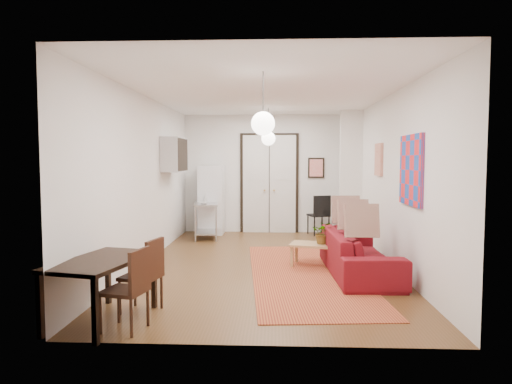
{
  "coord_description": "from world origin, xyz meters",
  "views": [
    {
      "loc": [
        0.17,
        -7.78,
        1.79
      ],
      "look_at": [
        -0.17,
        -0.08,
        1.25
      ],
      "focal_mm": 32.0,
      "sensor_mm": 36.0,
      "label": 1
    }
  ],
  "objects_px": {
    "kitchen_counter": "(206,216)",
    "dining_chair_far": "(127,281)",
    "dining_table": "(102,266)",
    "sofa": "(359,253)",
    "coffee_table": "(317,247)",
    "black_side_chair": "(318,211)",
    "dining_chair_near": "(143,268)",
    "fridge": "(211,200)"
  },
  "relations": [
    {
      "from": "kitchen_counter",
      "to": "dining_chair_far",
      "type": "distance_m",
      "value": 5.6
    },
    {
      "from": "dining_chair_far",
      "to": "dining_table",
      "type": "bearing_deg",
      "value": -101.9
    },
    {
      "from": "sofa",
      "to": "coffee_table",
      "type": "bearing_deg",
      "value": 48.45
    },
    {
      "from": "dining_table",
      "to": "black_side_chair",
      "type": "height_order",
      "value": "black_side_chair"
    },
    {
      "from": "sofa",
      "to": "kitchen_counter",
      "type": "distance_m",
      "value": 4.32
    },
    {
      "from": "dining_chair_near",
      "to": "black_side_chair",
      "type": "bearing_deg",
      "value": 168.34
    },
    {
      "from": "dining_table",
      "to": "dining_chair_far",
      "type": "height_order",
      "value": "dining_chair_far"
    },
    {
      "from": "kitchen_counter",
      "to": "fridge",
      "type": "height_order",
      "value": "fridge"
    },
    {
      "from": "sofa",
      "to": "coffee_table",
      "type": "xyz_separation_m",
      "value": [
        -0.61,
        0.5,
        -0.0
      ]
    },
    {
      "from": "sofa",
      "to": "fridge",
      "type": "relative_size",
      "value": 1.4
    },
    {
      "from": "coffee_table",
      "to": "dining_chair_far",
      "type": "xyz_separation_m",
      "value": [
        -2.28,
        -2.9,
        0.17
      ]
    },
    {
      "from": "dining_table",
      "to": "dining_chair_near",
      "type": "distance_m",
      "value": 0.56
    },
    {
      "from": "black_side_chair",
      "to": "kitchen_counter",
      "type": "bearing_deg",
      "value": -4.93
    },
    {
      "from": "dining_table",
      "to": "dining_chair_far",
      "type": "distance_m",
      "value": 0.38
    },
    {
      "from": "coffee_table",
      "to": "kitchen_counter",
      "type": "distance_m",
      "value": 3.55
    },
    {
      "from": "sofa",
      "to": "fridge",
      "type": "distance_m",
      "value": 4.79
    },
    {
      "from": "sofa",
      "to": "black_side_chair",
      "type": "bearing_deg",
      "value": 1.78
    },
    {
      "from": "kitchen_counter",
      "to": "dining_chair_near",
      "type": "height_order",
      "value": "dining_chair_near"
    },
    {
      "from": "kitchen_counter",
      "to": "fridge",
      "type": "xyz_separation_m",
      "value": [
        0.04,
        0.61,
        0.32
      ]
    },
    {
      "from": "sofa",
      "to": "dining_table",
      "type": "distance_m",
      "value": 3.94
    },
    {
      "from": "fridge",
      "to": "dining_chair_near",
      "type": "height_order",
      "value": "fridge"
    },
    {
      "from": "kitchen_counter",
      "to": "dining_chair_near",
      "type": "xyz_separation_m",
      "value": [
        0.01,
        -5.01,
        -0.01
      ]
    },
    {
      "from": "dining_chair_near",
      "to": "black_side_chair",
      "type": "xyz_separation_m",
      "value": [
        2.61,
        5.72,
        0.06
      ]
    },
    {
      "from": "kitchen_counter",
      "to": "dining_table",
      "type": "height_order",
      "value": "kitchen_counter"
    },
    {
      "from": "kitchen_counter",
      "to": "black_side_chair",
      "type": "distance_m",
      "value": 2.72
    },
    {
      "from": "coffee_table",
      "to": "black_side_chair",
      "type": "bearing_deg",
      "value": 84.46
    },
    {
      "from": "coffee_table",
      "to": "dining_chair_near",
      "type": "xyz_separation_m",
      "value": [
        -2.28,
        -2.32,
        0.17
      ]
    },
    {
      "from": "dining_chair_near",
      "to": "dining_chair_far",
      "type": "relative_size",
      "value": 1.0
    },
    {
      "from": "dining_chair_far",
      "to": "black_side_chair",
      "type": "height_order",
      "value": "black_side_chair"
    },
    {
      "from": "dining_table",
      "to": "coffee_table",
      "type": "bearing_deg",
      "value": 46.56
    },
    {
      "from": "kitchen_counter",
      "to": "dining_chair_near",
      "type": "relative_size",
      "value": 1.29
    },
    {
      "from": "coffee_table",
      "to": "dining_chair_far",
      "type": "bearing_deg",
      "value": -128.15
    },
    {
      "from": "dining_chair_far",
      "to": "dining_chair_near",
      "type": "bearing_deg",
      "value": -167.13
    },
    {
      "from": "sofa",
      "to": "dining_chair_far",
      "type": "distance_m",
      "value": 3.76
    },
    {
      "from": "sofa",
      "to": "dining_chair_near",
      "type": "bearing_deg",
      "value": 119.85
    },
    {
      "from": "dining_table",
      "to": "fridge",
      "type": "bearing_deg",
      "value": 86.66
    },
    {
      "from": "sofa",
      "to": "black_side_chair",
      "type": "distance_m",
      "value": 3.92
    },
    {
      "from": "fridge",
      "to": "dining_chair_near",
      "type": "xyz_separation_m",
      "value": [
        -0.03,
        -5.63,
        -0.33
      ]
    },
    {
      "from": "sofa",
      "to": "kitchen_counter",
      "type": "height_order",
      "value": "kitchen_counter"
    },
    {
      "from": "dining_table",
      "to": "dining_chair_near",
      "type": "xyz_separation_m",
      "value": [
        0.33,
        0.44,
        -0.12
      ]
    },
    {
      "from": "sofa",
      "to": "black_side_chair",
      "type": "relative_size",
      "value": 2.43
    },
    {
      "from": "fridge",
      "to": "black_side_chair",
      "type": "bearing_deg",
      "value": 2.5
    }
  ]
}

